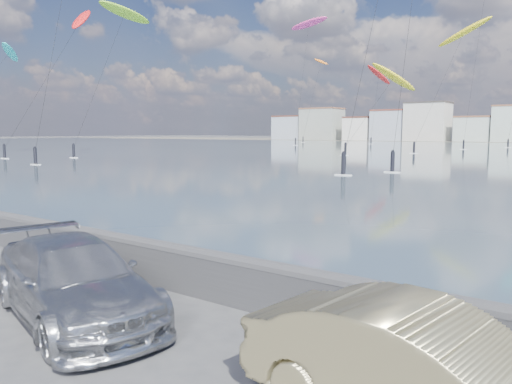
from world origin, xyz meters
TOP-DOWN VIEW (x-y plane):
  - ground at (0.00, 0.00)m, footprint 700.00×700.00m
  - seawall at (0.00, 2.70)m, footprint 400.00×0.36m
  - car_silver at (-0.62, 0.31)m, footprint 5.58×3.47m
  - car_champagne at (5.97, 0.55)m, footprint 4.76×2.16m
  - kitesurfer_0 at (-74.39, 38.66)m, footprint 7.19×15.26m
  - kitesurfer_2 at (-16.00, 89.57)m, footprint 10.68×16.79m
  - kitesurfer_4 at (-52.75, 44.88)m, footprint 3.32×14.44m
  - kitesurfer_7 at (-61.79, 43.59)m, footprint 7.05×18.72m
  - kitesurfer_10 at (-52.05, 139.16)m, footprint 6.43×14.30m
  - kitesurfer_16 at (-23.71, 77.00)m, footprint 7.00×18.91m
  - kitesurfer_17 at (-78.97, 152.22)m, footprint 7.86×17.61m
  - kitesurfer_18 at (-63.40, 117.01)m, footprint 10.90×13.73m

SIDE VIEW (x-z plane):
  - ground at x=0.00m, z-range 0.00..0.00m
  - seawall at x=0.00m, z-range 0.04..1.12m
  - car_silver at x=-0.62m, z-range 0.00..1.51m
  - car_champagne at x=5.97m, z-range 0.00..1.51m
  - kitesurfer_16 at x=-23.71m, z-range 4.84..20.08m
  - kitesurfer_0 at x=-74.39m, z-range 7.03..25.21m
  - kitesurfer_10 at x=-52.05m, z-range 8.44..31.96m
  - kitesurfer_7 at x=-61.79m, z-range 8.76..32.28m
  - kitesurfer_4 at x=-52.75m, z-range 9.41..31.88m
  - kitesurfer_2 at x=-16.00m, z-range 8.97..32.62m
  - kitesurfer_17 at x=-78.97m, z-range 12.49..42.13m
  - kitesurfer_18 at x=-63.40m, z-range 15.15..50.09m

